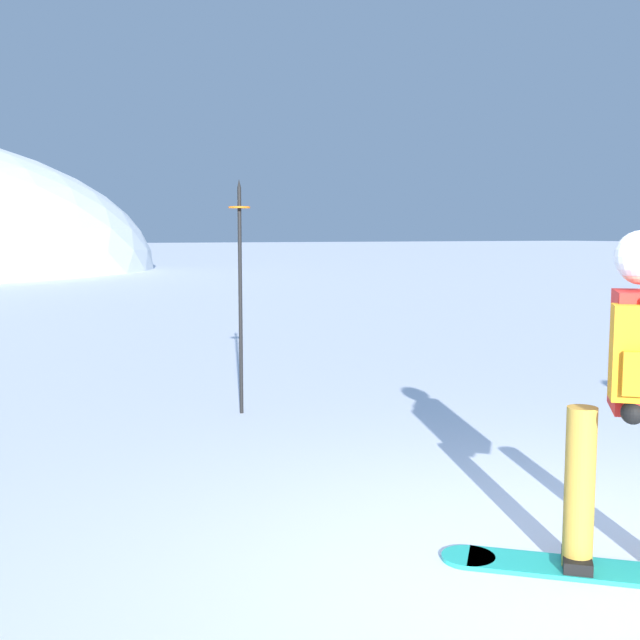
{
  "coord_description": "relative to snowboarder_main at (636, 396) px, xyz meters",
  "views": [
    {
      "loc": [
        -2.84,
        -2.46,
        1.69
      ],
      "look_at": [
        0.1,
        3.13,
        1.0
      ],
      "focal_mm": 43.87,
      "sensor_mm": 36.0,
      "label": 1
    }
  ],
  "objects": [
    {
      "name": "ground_plane",
      "position": [
        -0.23,
        -0.1,
        -0.92
      ],
      "size": [
        300.0,
        300.0,
        0.0
      ],
      "primitive_type": "plane",
      "color": "white"
    },
    {
      "name": "snowboarder_main",
      "position": [
        0.0,
        0.0,
        0.0
      ],
      "size": [
        1.43,
        1.33,
        1.71
      ],
      "color": "#23B7A3",
      "rests_on": "ground"
    },
    {
      "name": "piste_marker_near",
      "position": [
        -0.33,
        4.24,
        0.33
      ],
      "size": [
        0.2,
        0.2,
        2.2
      ],
      "color": "black",
      "rests_on": "ground"
    }
  ]
}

